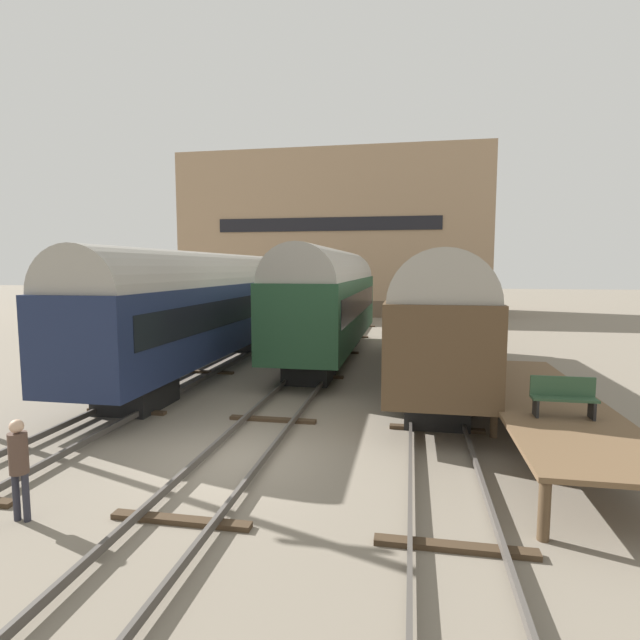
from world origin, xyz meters
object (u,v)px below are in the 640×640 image
object	(u,v)px
person_worker	(19,460)
train_car_brown	(431,310)
bench	(563,396)
train_car_green	(330,297)
train_car_navy	(208,304)

from	to	relation	value
person_worker	train_car_brown	bearing A→B (deg)	59.38
bench	person_worker	bearing A→B (deg)	-156.40
bench	person_worker	distance (m)	11.19
train_car_green	person_worker	size ratio (longest dim) A/B	8.22
train_car_navy	bench	distance (m)	14.87
train_car_brown	bench	bearing A→B (deg)	-72.14
train_car_brown	person_worker	size ratio (longest dim) A/B	8.76
train_car_green	train_car_navy	size ratio (longest dim) A/B	0.85
train_car_green	train_car_navy	bearing A→B (deg)	-140.27
train_car_navy	person_worker	world-z (taller)	train_car_navy
train_car_brown	train_car_navy	bearing A→B (deg)	178.98
train_car_green	person_worker	bearing A→B (deg)	-99.54
bench	person_worker	world-z (taller)	bench
train_car_green	person_worker	world-z (taller)	train_car_green
bench	train_car_navy	bearing A→B (deg)	145.06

